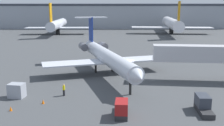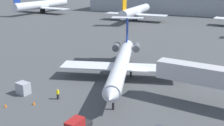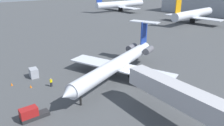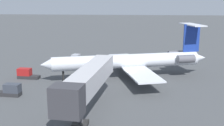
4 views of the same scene
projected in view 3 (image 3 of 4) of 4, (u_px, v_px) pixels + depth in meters
ground_plane at (132, 84)px, 41.88m from camera, size 400.00×400.00×0.10m
regional_jet at (120, 62)px, 43.75m from camera, size 22.75×30.60×9.76m
jet_bridge at (191, 101)px, 27.25m from camera, size 18.80×4.86×6.16m
ground_crew_marshaller at (51, 82)px, 40.66m from camera, size 0.27×0.40×1.69m
baggage_tug_lead at (32, 114)px, 30.97m from camera, size 1.68×4.09×1.90m
cargo_container_uld at (34, 73)px, 44.58m from camera, size 2.29×1.86×1.92m
traffic_cone_near at (31, 86)px, 40.42m from camera, size 0.36×0.36×0.55m
traffic_cone_mid at (12, 84)px, 41.23m from camera, size 0.36×0.36×0.55m
parked_airliner_west_end at (120, 4)px, 142.77m from camera, size 31.85×37.67×13.46m
parked_airliner_west_mid at (193, 14)px, 101.14m from camera, size 27.19×32.27×13.15m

